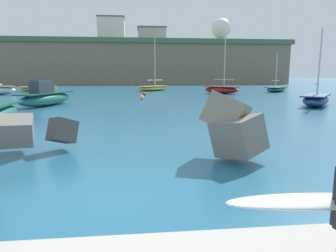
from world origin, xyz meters
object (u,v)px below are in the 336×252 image
(boat_near_left, at_px, (276,89))
(mooring_buoy_middle, at_px, (142,98))
(boat_mid_centre, at_px, (221,89))
(radar_dome, at_px, (221,31))
(boat_mid_right, at_px, (46,97))
(boat_far_centre, at_px, (316,100))
(mooring_buoy_inner, at_px, (144,94))
(station_building_west, at_px, (110,35))
(station_building_central, at_px, (111,30))
(station_building_east, at_px, (152,35))
(boat_mid_left, at_px, (153,88))
(boat_near_right, at_px, (39,87))

(boat_near_left, height_order, mooring_buoy_middle, boat_near_left)
(boat_mid_centre, relative_size, radar_dome, 0.90)
(boat_near_left, distance_m, mooring_buoy_middle, 22.85)
(boat_mid_right, xyz_separation_m, boat_far_centre, (21.59, -2.30, -0.19))
(mooring_buoy_inner, xyz_separation_m, station_building_west, (-8.93, 63.99, 14.57))
(radar_dome, distance_m, station_building_central, 35.13)
(boat_far_centre, relative_size, mooring_buoy_middle, 13.74)
(boat_far_centre, bearing_deg, station_building_east, 98.53)
(boat_near_left, distance_m, mooring_buoy_inner, 20.09)
(boat_mid_left, distance_m, boat_mid_right, 23.59)
(boat_mid_centre, relative_size, mooring_buoy_middle, 17.70)
(boat_mid_centre, xyz_separation_m, radar_dome, (16.13, 57.99, 15.66))
(station_building_east, bearing_deg, boat_mid_right, -100.75)
(boat_mid_right, xyz_separation_m, radar_dome, (34.58, 71.79, 15.51))
(boat_far_centre, relative_size, station_building_west, 0.82)
(mooring_buoy_middle, xyz_separation_m, radar_dome, (26.79, 66.75, 15.99))
(boat_near_left, relative_size, station_building_central, 0.73)
(mooring_buoy_middle, distance_m, station_building_central, 59.85)
(radar_dome, bearing_deg, station_building_central, -164.90)
(mooring_buoy_middle, bearing_deg, mooring_buoy_inner, 85.92)
(boat_near_left, relative_size, station_building_west, 0.74)
(mooring_buoy_middle, bearing_deg, boat_near_right, 131.34)
(mooring_buoy_inner, distance_m, radar_dome, 68.28)
(boat_near_right, bearing_deg, boat_near_left, -9.04)
(mooring_buoy_inner, bearing_deg, boat_far_centre, -44.56)
(mooring_buoy_inner, relative_size, mooring_buoy_middle, 1.00)
(boat_mid_left, xyz_separation_m, station_building_east, (2.01, 41.07, 12.97))
(boat_mid_centre, distance_m, station_building_west, 65.58)
(boat_mid_right, xyz_separation_m, station_building_west, (-0.72, 74.87, 14.09))
(boat_mid_centre, xyz_separation_m, station_building_east, (-6.58, 48.70, 12.87))
(station_building_central, bearing_deg, mooring_buoy_inner, -81.74)
(boat_mid_centre, height_order, station_building_east, station_building_east)
(boat_near_left, xyz_separation_m, boat_mid_centre, (-8.98, -2.91, 0.14))
(mooring_buoy_middle, bearing_deg, boat_near_left, 30.70)
(boat_mid_left, relative_size, station_building_west, 1.12)
(boat_near_right, relative_size, boat_far_centre, 0.94)
(boat_mid_left, distance_m, station_building_central, 44.59)
(radar_dome, bearing_deg, boat_near_left, -97.39)
(station_building_west, bearing_deg, boat_mid_centre, -72.57)
(boat_mid_left, height_order, station_building_west, station_building_west)
(boat_near_left, relative_size, mooring_buoy_middle, 12.36)
(boat_mid_left, distance_m, station_building_west, 56.33)
(mooring_buoy_inner, distance_m, mooring_buoy_middle, 5.85)
(boat_mid_right, relative_size, mooring_buoy_inner, 14.64)
(boat_mid_centre, xyz_separation_m, boat_far_centre, (3.13, -16.10, -0.04))
(boat_mid_left, relative_size, boat_mid_centre, 1.05)
(station_building_west, relative_size, station_building_east, 0.91)
(boat_far_centre, xyz_separation_m, station_building_central, (-20.90, 64.95, 14.28))
(boat_mid_right, bearing_deg, station_building_east, 79.25)
(boat_mid_right, distance_m, radar_dome, 81.18)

